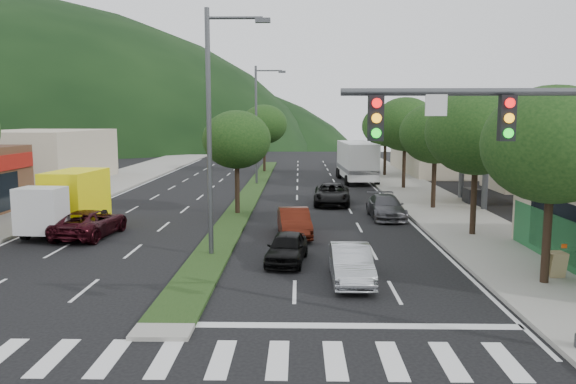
{
  "coord_description": "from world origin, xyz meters",
  "views": [
    {
      "loc": [
        3.64,
        -14.69,
        5.71
      ],
      "look_at": [
        3.1,
        12.58,
        2.09
      ],
      "focal_mm": 35.0,
      "sensor_mm": 36.0,
      "label": 1
    }
  ],
  "objects_px": {
    "motorhome": "(357,161)",
    "tree_r_d": "(405,124)",
    "tree_med_far": "(264,124)",
    "tree_med_near": "(237,140)",
    "tree_r_b": "(477,132)",
    "car_queue_a": "(287,248)",
    "car_queue_c": "(294,222)",
    "box_truck": "(69,203)",
    "tree_r_e": "(386,126)",
    "streetlight_near": "(214,121)",
    "a_frame_sign": "(557,262)",
    "suv_maroon": "(90,223)",
    "car_queue_d": "(332,194)",
    "tree_r_c": "(435,133)",
    "streetlight_mid": "(259,119)",
    "traffic_signal": "(530,164)",
    "sedan_silver": "(351,264)",
    "tree_r_a": "(552,145)",
    "car_queue_b": "(386,207)"
  },
  "relations": [
    {
      "from": "box_truck",
      "to": "motorhome",
      "type": "height_order",
      "value": "motorhome"
    },
    {
      "from": "sedan_silver",
      "to": "box_truck",
      "type": "height_order",
      "value": "box_truck"
    },
    {
      "from": "traffic_signal",
      "to": "sedan_silver",
      "type": "relative_size",
      "value": 1.79
    },
    {
      "from": "tree_med_near",
      "to": "suv_maroon",
      "type": "bearing_deg",
      "value": -135.49
    },
    {
      "from": "traffic_signal",
      "to": "box_truck",
      "type": "relative_size",
      "value": 1.12
    },
    {
      "from": "tree_r_a",
      "to": "tree_r_e",
      "type": "distance_m",
      "value": 36.0
    },
    {
      "from": "tree_r_c",
      "to": "streetlight_mid",
      "type": "height_order",
      "value": "streetlight_mid"
    },
    {
      "from": "tree_med_near",
      "to": "suv_maroon",
      "type": "xyz_separation_m",
      "value": [
        -6.42,
        -6.31,
        -3.76
      ]
    },
    {
      "from": "suv_maroon",
      "to": "a_frame_sign",
      "type": "height_order",
      "value": "a_frame_sign"
    },
    {
      "from": "sedan_silver",
      "to": "car_queue_a",
      "type": "height_order",
      "value": "sedan_silver"
    },
    {
      "from": "tree_r_e",
      "to": "streetlight_mid",
      "type": "relative_size",
      "value": 0.67
    },
    {
      "from": "tree_r_b",
      "to": "car_queue_a",
      "type": "distance_m",
      "value": 11.08
    },
    {
      "from": "box_truck",
      "to": "tree_r_d",
      "type": "bearing_deg",
      "value": -135.49
    },
    {
      "from": "car_queue_c",
      "to": "car_queue_d",
      "type": "xyz_separation_m",
      "value": [
        2.4,
        10.0,
        0.02
      ]
    },
    {
      "from": "tree_r_c",
      "to": "tree_r_b",
      "type": "bearing_deg",
      "value": -90.0
    },
    {
      "from": "tree_r_a",
      "to": "streetlight_mid",
      "type": "relative_size",
      "value": 0.66
    },
    {
      "from": "tree_r_a",
      "to": "car_queue_c",
      "type": "distance_m",
      "value": 12.44
    },
    {
      "from": "suv_maroon",
      "to": "car_queue_d",
      "type": "distance_m",
      "value": 15.99
    },
    {
      "from": "traffic_signal",
      "to": "car_queue_d",
      "type": "bearing_deg",
      "value": 97.78
    },
    {
      "from": "tree_med_far",
      "to": "streetlight_near",
      "type": "distance_m",
      "value": 36.01
    },
    {
      "from": "tree_r_b",
      "to": "tree_r_d",
      "type": "distance_m",
      "value": 18.0
    },
    {
      "from": "traffic_signal",
      "to": "suv_maroon",
      "type": "xyz_separation_m",
      "value": [
        -15.45,
        13.23,
        -3.98
      ]
    },
    {
      "from": "tree_med_near",
      "to": "tree_r_b",
      "type": "bearing_deg",
      "value": -26.57
    },
    {
      "from": "a_frame_sign",
      "to": "tree_r_a",
      "type": "bearing_deg",
      "value": -140.71
    },
    {
      "from": "tree_r_c",
      "to": "car_queue_b",
      "type": "distance_m",
      "value": 6.11
    },
    {
      "from": "sedan_silver",
      "to": "box_truck",
      "type": "relative_size",
      "value": 0.63
    },
    {
      "from": "tree_med_far",
      "to": "motorhome",
      "type": "xyz_separation_m",
      "value": [
        8.8,
        -8.48,
        -3.13
      ]
    },
    {
      "from": "streetlight_mid",
      "to": "car_queue_a",
      "type": "bearing_deg",
      "value": -83.5
    },
    {
      "from": "motorhome",
      "to": "tree_r_a",
      "type": "bearing_deg",
      "value": -86.47
    },
    {
      "from": "tree_r_b",
      "to": "a_frame_sign",
      "type": "height_order",
      "value": "tree_r_b"
    },
    {
      "from": "a_frame_sign",
      "to": "suv_maroon",
      "type": "bearing_deg",
      "value": 156.99
    },
    {
      "from": "tree_r_b",
      "to": "car_queue_a",
      "type": "relative_size",
      "value": 1.96
    },
    {
      "from": "traffic_signal",
      "to": "car_queue_a",
      "type": "distance_m",
      "value": 11.11
    },
    {
      "from": "tree_r_d",
      "to": "sedan_silver",
      "type": "distance_m",
      "value": 26.81
    },
    {
      "from": "tree_r_a",
      "to": "car_queue_d",
      "type": "bearing_deg",
      "value": 108.98
    },
    {
      "from": "tree_med_near",
      "to": "traffic_signal",
      "type": "bearing_deg",
      "value": -65.2
    },
    {
      "from": "tree_r_b",
      "to": "suv_maroon",
      "type": "distance_m",
      "value": 18.94
    },
    {
      "from": "tree_med_far",
      "to": "car_queue_b",
      "type": "height_order",
      "value": "tree_med_far"
    },
    {
      "from": "car_queue_a",
      "to": "car_queue_c",
      "type": "xyz_separation_m",
      "value": [
        0.25,
        5.0,
        0.07
      ]
    },
    {
      "from": "streetlight_near",
      "to": "motorhome",
      "type": "relative_size",
      "value": 1.08
    },
    {
      "from": "motorhome",
      "to": "tree_r_d",
      "type": "bearing_deg",
      "value": -62.2
    },
    {
      "from": "tree_r_d",
      "to": "tree_med_near",
      "type": "relative_size",
      "value": 1.19
    },
    {
      "from": "tree_r_d",
      "to": "tree_med_far",
      "type": "xyz_separation_m",
      "value": [
        -12.0,
        14.0,
        -0.17
      ]
    },
    {
      "from": "car_queue_c",
      "to": "box_truck",
      "type": "bearing_deg",
      "value": 168.51
    },
    {
      "from": "car_queue_c",
      "to": "box_truck",
      "type": "xyz_separation_m",
      "value": [
        -11.42,
        1.18,
        0.74
      ]
    },
    {
      "from": "tree_r_e",
      "to": "streetlight_near",
      "type": "distance_m",
      "value": 34.11
    },
    {
      "from": "tree_r_b",
      "to": "sedan_silver",
      "type": "bearing_deg",
      "value": -130.7
    },
    {
      "from": "tree_med_near",
      "to": "car_queue_c",
      "type": "distance_m",
      "value": 7.87
    },
    {
      "from": "car_queue_b",
      "to": "car_queue_d",
      "type": "distance_m",
      "value": 5.72
    },
    {
      "from": "suv_maroon",
      "to": "box_truck",
      "type": "relative_size",
      "value": 0.77
    }
  ]
}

